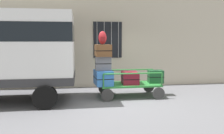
{
  "coord_description": "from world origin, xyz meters",
  "views": [
    {
      "loc": [
        -1.28,
        -6.94,
        1.96
      ],
      "look_at": [
        -0.2,
        0.58,
        1.06
      ],
      "focal_mm": 35.58,
      "sensor_mm": 36.0,
      "label": 1
    }
  ],
  "objects": [
    {
      "name": "suitcase_left_middle",
      "position": [
        -0.51,
        0.57,
        1.2
      ],
      "size": [
        0.54,
        0.38,
        0.47
      ],
      "color": "slate",
      "rests_on": "suitcase_left_bottom"
    },
    {
      "name": "suitcase_midleft_bottom",
      "position": [
        0.44,
        0.6,
        0.66
      ],
      "size": [
        0.61,
        0.81,
        0.41
      ],
      "color": "maroon",
      "rests_on": "luggage_cart"
    },
    {
      "name": "luggage_cart",
      "position": [
        0.44,
        0.58,
        0.37
      ],
      "size": [
        2.14,
        1.14,
        0.46
      ],
      "color": "#2D8438",
      "rests_on": "ground"
    },
    {
      "name": "van",
      "position": [
        -3.74,
        0.44,
        1.74
      ],
      "size": [
        4.53,
        2.04,
        2.84
      ],
      "color": "white",
      "rests_on": "ground"
    },
    {
      "name": "ground_plane",
      "position": [
        0.0,
        0.0,
        0.0
      ],
      "size": [
        40.0,
        40.0,
        0.0
      ],
      "primitive_type": "plane",
      "color": "slate"
    },
    {
      "name": "building_wall",
      "position": [
        -0.0,
        2.55,
        2.5
      ],
      "size": [
        12.0,
        0.38,
        5.0
      ],
      "color": "#BCB29E",
      "rests_on": "ground"
    },
    {
      "name": "suitcase_left_top",
      "position": [
        -0.51,
        0.62,
        1.63
      ],
      "size": [
        0.55,
        0.73,
        0.41
      ],
      "color": "brown",
      "rests_on": "suitcase_left_middle"
    },
    {
      "name": "suitcase_center_bottom",
      "position": [
        1.39,
        0.62,
        0.69
      ],
      "size": [
        0.55,
        0.43,
        0.46
      ],
      "color": "#194C28",
      "rests_on": "luggage_cart"
    },
    {
      "name": "backpack",
      "position": [
        -0.53,
        0.54,
        2.06
      ],
      "size": [
        0.27,
        0.22,
        0.44
      ],
      "color": "maroon",
      "rests_on": "suitcase_left_top"
    },
    {
      "name": "cart_railing",
      "position": [
        0.44,
        0.58,
        0.83
      ],
      "size": [
        2.02,
        1.01,
        0.45
      ],
      "color": "#2D8438",
      "rests_on": "luggage_cart"
    },
    {
      "name": "suitcase_left_bottom",
      "position": [
        -0.51,
        0.55,
        0.71
      ],
      "size": [
        0.65,
        0.9,
        0.5
      ],
      "color": "#3372C6",
      "rests_on": "luggage_cart"
    }
  ]
}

